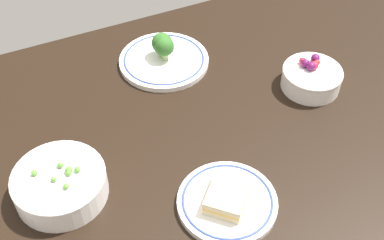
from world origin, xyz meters
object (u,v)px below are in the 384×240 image
Objects in this scene: bowl_berries at (311,77)px; plate_sandwich at (227,200)px; plate_broccoli at (164,57)px; bowl_peas at (60,184)px.

bowl_berries is 40.01cm from plate_sandwich.
plate_broccoli is 1.24× the size of bowl_peas.
plate_broccoli reaches higher than plate_sandwich.
plate_sandwich is (33.54, 21.76, -1.49)cm from bowl_berries.
bowl_peas is at bearing -29.80° from plate_sandwich.
bowl_peas is at bearing 40.65° from plate_broccoli.
bowl_berries is (-27.80, 22.64, 1.04)cm from plate_broccoli.
plate_sandwich is at bearing 82.63° from plate_broccoli.
bowl_peas reaches higher than plate_sandwich.
bowl_peas is (33.32, 28.61, 1.25)cm from plate_broccoli.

